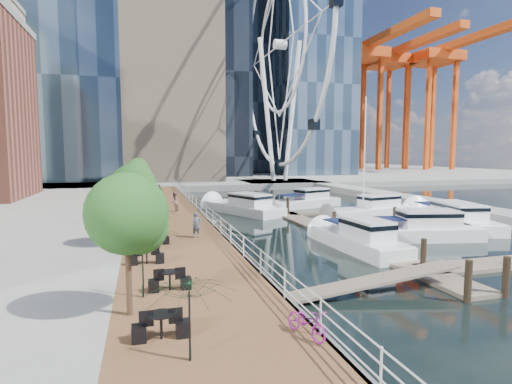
{
  "coord_description": "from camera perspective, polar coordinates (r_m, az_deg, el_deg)",
  "views": [
    {
      "loc": [
        -10.9,
        -19.06,
        6.19
      ],
      "look_at": [
        -1.88,
        12.47,
        3.0
      ],
      "focal_mm": 28.0,
      "sensor_mm": 36.0,
      "label": 1
    }
  ],
  "objects": [
    {
      "name": "ground",
      "position": [
        22.82,
        13.5,
        -10.35
      ],
      "size": [
        520.0,
        520.0,
        0.0
      ],
      "primitive_type": "plane",
      "color": "black",
      "rests_on": "ground"
    },
    {
      "name": "boardwalk",
      "position": [
        34.59,
        -12.62,
        -4.05
      ],
      "size": [
        6.0,
        60.0,
        1.0
      ],
      "primitive_type": "cube",
      "color": "brown",
      "rests_on": "ground"
    },
    {
      "name": "seawall",
      "position": [
        34.88,
        -7.69,
        -3.88
      ],
      "size": [
        0.25,
        60.0,
        1.0
      ],
      "primitive_type": "cube",
      "color": "#595954",
      "rests_on": "ground"
    },
    {
      "name": "land_far",
      "position": [
        121.69,
        -10.82,
        2.78
      ],
      "size": [
        200.0,
        114.0,
        1.0
      ],
      "primitive_type": "cube",
      "color": "gray",
      "rests_on": "ground"
    },
    {
      "name": "breakwater",
      "position": [
        50.13,
        22.24,
        -1.38
      ],
      "size": [
        4.0,
        60.0,
        1.0
      ],
      "primitive_type": "cube",
      "color": "gray",
      "rests_on": "ground"
    },
    {
      "name": "pier",
      "position": [
        75.52,
        3.34,
        1.23
      ],
      "size": [
        14.0,
        12.0,
        1.0
      ],
      "primitive_type": "cube",
      "color": "gray",
      "rests_on": "ground"
    },
    {
      "name": "railing",
      "position": [
        34.72,
        -7.87,
        -2.22
      ],
      "size": [
        0.1,
        60.0,
        1.05
      ],
      "primitive_type": null,
      "color": "white",
      "rests_on": "boardwalk"
    },
    {
      "name": "floating_docks",
      "position": [
        35.1,
        16.86,
        -4.03
      ],
      "size": [
        16.0,
        34.0,
        2.6
      ],
      "color": "#6D6051",
      "rests_on": "ground"
    },
    {
      "name": "ferris_wheel",
      "position": [
        77.84,
        3.45,
        20.23
      ],
      "size": [
        5.8,
        45.6,
        47.8
      ],
      "color": "white",
      "rests_on": "ground"
    },
    {
      "name": "port_cranes",
      "position": [
        139.74,
        18.7,
        10.94
      ],
      "size": [
        40.0,
        52.0,
        38.0
      ],
      "color": "#D84C14",
      "rests_on": "ground"
    },
    {
      "name": "street_trees",
      "position": [
        33.12,
        -16.81,
        2.03
      ],
      "size": [
        2.6,
        42.6,
        4.6
      ],
      "color": "#3F2B1C",
      "rests_on": "ground"
    },
    {
      "name": "cafe_tables",
      "position": [
        17.74,
        -13.96,
        -10.38
      ],
      "size": [
        2.5,
        13.7,
        0.74
      ],
      "color": "black",
      "rests_on": "ground"
    },
    {
      "name": "yacht_foreground",
      "position": [
        31.04,
        21.4,
        -6.34
      ],
      "size": [
        10.86,
        4.88,
        2.15
      ],
      "primitive_type": null,
      "rotation": [
        0.0,
        0.0,
        1.37
      ],
      "color": "white",
      "rests_on": "ground"
    },
    {
      "name": "bicycle",
      "position": [
        12.01,
        7.3,
        -17.89
      ],
      "size": [
        1.02,
        1.7,
        0.84
      ],
      "primitive_type": "imported",
      "rotation": [
        0.0,
        0.0,
        0.31
      ],
      "color": "#97167E",
      "rests_on": "boardwalk"
    },
    {
      "name": "pedestrian_near",
      "position": [
        24.97,
        -8.5,
        -4.65
      ],
      "size": [
        0.68,
        0.57,
        1.59
      ],
      "primitive_type": "imported",
      "rotation": [
        0.0,
        0.0,
        0.39
      ],
      "color": "#495261",
      "rests_on": "boardwalk"
    },
    {
      "name": "pedestrian_mid",
      "position": [
        36.3,
        -11.59,
        -1.37
      ],
      "size": [
        0.96,
        1.06,
        1.77
      ],
      "primitive_type": "imported",
      "rotation": [
        0.0,
        0.0,
        -1.99
      ],
      "color": "#84635B",
      "rests_on": "boardwalk"
    },
    {
      "name": "pedestrian_far",
      "position": [
        47.37,
        -13.62,
        0.09
      ],
      "size": [
        1.03,
        0.72,
        1.62
      ],
      "primitive_type": "imported",
      "rotation": [
        0.0,
        0.0,
        2.76
      ],
      "color": "#394047",
      "rests_on": "boardwalk"
    },
    {
      "name": "moored_yachts",
      "position": [
        37.59,
        15.74,
        -4.13
      ],
      "size": [
        21.89,
        39.17,
        11.5
      ],
      "color": "white",
      "rests_on": "ground"
    },
    {
      "name": "cafe_seating",
      "position": [
        16.11,
        -14.42,
        -8.86
      ],
      "size": [
        4.19,
        14.41,
        2.64
      ],
      "color": "#0E351A",
      "rests_on": "ground"
    }
  ]
}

